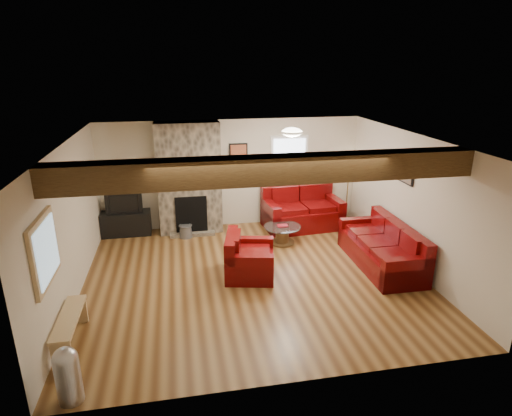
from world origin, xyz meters
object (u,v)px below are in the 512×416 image
Objects in this scene: sofa_three at (381,245)px; armchair_red at (250,255)px; loveseat at (302,208)px; coffee_table at (282,235)px; floor_lamp at (349,167)px; tv_cabinet at (126,223)px; television at (124,202)px.

sofa_three is 2.21× the size of armchair_red.
loveseat is 2.22× the size of coffee_table.
floor_lamp reaches higher than armchair_red.
floor_lamp reaches higher than sofa_three.
tv_cabinet is at bearing 161.26° from coffee_table.
television is at bearing -179.78° from floor_lamp.
loveseat is at bearing 50.32° from coffee_table.
sofa_three reaches higher than armchair_red.
armchair_red is at bearing -132.11° from loveseat.
television is at bearing 0.00° from tv_cabinet.
loveseat is at bearing -4.26° from tv_cabinet.
tv_cabinet is 5.36m from floor_lamp.
armchair_red is at bearing -125.69° from coffee_table.
armchair_red is 3.44m from television.
tv_cabinet is (-3.33, 1.13, 0.07)m from coffee_table.
television is (-3.33, 1.13, 0.57)m from coffee_table.
tv_cabinet is at bearing 56.78° from armchair_red.
armchair_red is (-2.53, 0.06, -0.02)m from sofa_three.
loveseat is 1.82× the size of armchair_red.
coffee_table is 3.52m from tv_cabinet.
coffee_table is 0.74× the size of tv_cabinet.
sofa_three is 2.37m from loveseat.
floor_lamp is at bearing 31.00° from coffee_table.
armchair_red is at bearing -45.27° from tv_cabinet.
coffee_table is (0.93, 1.30, -0.20)m from armchair_red.
loveseat is (-0.91, 2.19, 0.05)m from sofa_three.
armchair_red is 1.22× the size of coffee_table.
sofa_three is at bearing -40.41° from coffee_table.
sofa_three is 2.71× the size of television.
tv_cabinet is (-2.40, 2.43, -0.12)m from armchair_red.
coffee_table is 0.51× the size of floor_lamp.
armchair_red is 1.61m from coffee_table.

